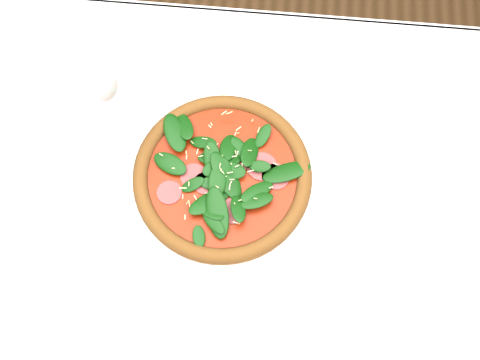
{
  "coord_description": "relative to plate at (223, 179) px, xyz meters",
  "views": [
    {
      "loc": [
        0.02,
        -0.2,
        1.52
      ],
      "look_at": [
        -0.01,
        0.08,
        0.77
      ],
      "focal_mm": 40.0,
      "sensor_mm": 36.0,
      "label": 1
    }
  ],
  "objects": [
    {
      "name": "ground",
      "position": [
        0.04,
        -0.08,
        -0.76
      ],
      "size": [
        6.0,
        6.0,
        0.0
      ],
      "primitive_type": "plane",
      "color": "brown",
      "rests_on": "ground"
    },
    {
      "name": "plate",
      "position": [
        0.0,
        0.0,
        0.0
      ],
      "size": [
        0.31,
        0.31,
        0.01
      ],
      "color": "white",
      "rests_on": "dining_table"
    },
    {
      "name": "wine_glass",
      "position": [
        -0.18,
        0.08,
        0.13
      ],
      "size": [
        0.08,
        0.08,
        0.19
      ],
      "color": "silver",
      "rests_on": "dining_table"
    },
    {
      "name": "pizza",
      "position": [
        0.0,
        -0.0,
        0.02
      ],
      "size": [
        0.3,
        0.3,
        0.03
      ],
      "rotation": [
        0.0,
        0.0,
        0.13
      ],
      "color": "#956424",
      "rests_on": "plate"
    },
    {
      "name": "dining_table",
      "position": [
        0.04,
        -0.08,
        -0.11
      ],
      "size": [
        1.21,
        0.81,
        0.75
      ],
      "color": "white",
      "rests_on": "ground"
    }
  ]
}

